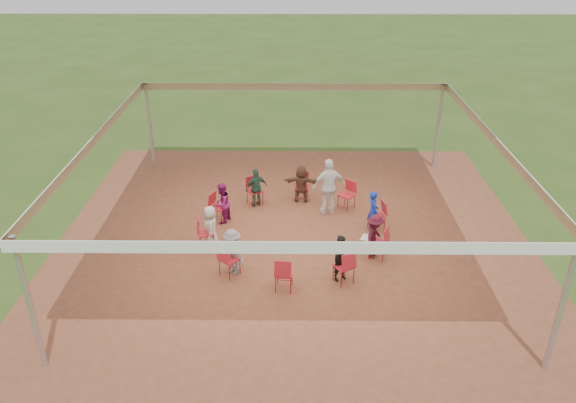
{
  "coord_description": "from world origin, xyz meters",
  "views": [
    {
      "loc": [
        -0.05,
        -13.49,
        8.05
      ],
      "look_at": [
        -0.17,
        0.3,
        1.0
      ],
      "focal_mm": 35.0,
      "sensor_mm": 36.0,
      "label": 1
    }
  ],
  "objects_px": {
    "person_seated_5": "(211,227)",
    "person_seated_0": "(374,236)",
    "chair_4": "(255,191)",
    "chair_8": "(284,273)",
    "person_seated_4": "(222,203)",
    "person_seated_7": "(341,258)",
    "standing_person": "(329,187)",
    "person_seated_3": "(256,188)",
    "chair_3": "(302,187)",
    "chair_9": "(344,266)",
    "laptop": "(369,236)",
    "chair_6": "(206,233)",
    "person_seated_1": "(373,211)",
    "chair_1": "(377,216)",
    "person_seated_2": "(301,184)",
    "chair_2": "(347,195)",
    "chair_0": "(378,243)",
    "chair_5": "(219,207)",
    "chair_7": "(229,259)",
    "cable_coil": "(314,245)",
    "person_seated_6": "(233,252)"
  },
  "relations": [
    {
      "from": "person_seated_5",
      "to": "person_seated_0",
      "type": "bearing_deg",
      "value": 72.0
    },
    {
      "from": "chair_9",
      "to": "chair_4",
      "type": "bearing_deg",
      "value": 90.0
    },
    {
      "from": "standing_person",
      "to": "person_seated_3",
      "type": "bearing_deg",
      "value": -26.66
    },
    {
      "from": "chair_4",
      "to": "person_seated_7",
      "type": "xyz_separation_m",
      "value": [
        2.36,
        -4.05,
        0.17
      ]
    },
    {
      "from": "chair_2",
      "to": "person_seated_0",
      "type": "bearing_deg",
      "value": 141.98
    },
    {
      "from": "chair_3",
      "to": "chair_9",
      "type": "distance_m",
      "value": 4.57
    },
    {
      "from": "person_seated_2",
      "to": "chair_2",
      "type": "bearing_deg",
      "value": 166.51
    },
    {
      "from": "person_seated_5",
      "to": "person_seated_7",
      "type": "xyz_separation_m",
      "value": [
        3.38,
        -1.49,
        0.0
      ]
    },
    {
      "from": "person_seated_2",
      "to": "chair_9",
      "type": "bearing_deg",
      "value": 108.48
    },
    {
      "from": "chair_0",
      "to": "person_seated_3",
      "type": "xyz_separation_m",
      "value": [
        -3.35,
        2.95,
        0.17
      ]
    },
    {
      "from": "chair_8",
      "to": "laptop",
      "type": "height_order",
      "value": "chair_8"
    },
    {
      "from": "chair_1",
      "to": "person_seated_2",
      "type": "relative_size",
      "value": 0.74
    },
    {
      "from": "chair_4",
      "to": "chair_8",
      "type": "xyz_separation_m",
      "value": [
        0.96,
        -4.47,
        0.0
      ]
    },
    {
      "from": "chair_0",
      "to": "person_seated_7",
      "type": "height_order",
      "value": "person_seated_7"
    },
    {
      "from": "person_seated_6",
      "to": "chair_6",
      "type": "bearing_deg",
      "value": 166.51
    },
    {
      "from": "chair_4",
      "to": "person_seated_3",
      "type": "xyz_separation_m",
      "value": [
        0.06,
        -0.1,
        0.17
      ]
    },
    {
      "from": "person_seated_1",
      "to": "standing_person",
      "type": "xyz_separation_m",
      "value": [
        -1.19,
        1.03,
        0.26
      ]
    },
    {
      "from": "chair_2",
      "to": "person_seated_5",
      "type": "xyz_separation_m",
      "value": [
        -3.84,
        -2.27,
        0.17
      ]
    },
    {
      "from": "chair_6",
      "to": "person_seated_1",
      "type": "height_order",
      "value": "person_seated_1"
    },
    {
      "from": "chair_5",
      "to": "person_seated_3",
      "type": "bearing_deg",
      "value": 157.49
    },
    {
      "from": "chair_0",
      "to": "person_seated_3",
      "type": "height_order",
      "value": "person_seated_3"
    },
    {
      "from": "chair_1",
      "to": "laptop",
      "type": "distance_m",
      "value": 1.43
    },
    {
      "from": "chair_0",
      "to": "chair_9",
      "type": "bearing_deg",
      "value": 162.0
    },
    {
      "from": "person_seated_0",
      "to": "cable_coil",
      "type": "relative_size",
      "value": 2.89
    },
    {
      "from": "chair_1",
      "to": "person_seated_4",
      "type": "height_order",
      "value": "person_seated_4"
    },
    {
      "from": "chair_6",
      "to": "person_seated_2",
      "type": "relative_size",
      "value": 0.74
    },
    {
      "from": "chair_3",
      "to": "standing_person",
      "type": "bearing_deg",
      "value": 137.79
    },
    {
      "from": "person_seated_4",
      "to": "person_seated_6",
      "type": "relative_size",
      "value": 1.0
    },
    {
      "from": "chair_2",
      "to": "person_seated_2",
      "type": "height_order",
      "value": "person_seated_2"
    },
    {
      "from": "chair_3",
      "to": "cable_coil",
      "type": "relative_size",
      "value": 2.13
    },
    {
      "from": "person_seated_4",
      "to": "person_seated_7",
      "type": "bearing_deg",
      "value": 72.0
    },
    {
      "from": "chair_9",
      "to": "person_seated_5",
      "type": "xyz_separation_m",
      "value": [
        -3.44,
        1.6,
        0.17
      ]
    },
    {
      "from": "chair_8",
      "to": "chair_5",
      "type": "bearing_deg",
      "value": 126.0
    },
    {
      "from": "person_seated_5",
      "to": "person_seated_6",
      "type": "height_order",
      "value": "same"
    },
    {
      "from": "laptop",
      "to": "chair_1",
      "type": "bearing_deg",
      "value": 7.37
    },
    {
      "from": "chair_4",
      "to": "chair_5",
      "type": "distance_m",
      "value": 1.49
    },
    {
      "from": "chair_2",
      "to": "chair_7",
      "type": "bearing_deg",
      "value": 90.0
    },
    {
      "from": "chair_3",
      "to": "laptop",
      "type": "relative_size",
      "value": 2.07
    },
    {
      "from": "chair_4",
      "to": "person_seated_5",
      "type": "height_order",
      "value": "person_seated_5"
    },
    {
      "from": "chair_4",
      "to": "person_seated_7",
      "type": "relative_size",
      "value": 0.74
    },
    {
      "from": "chair_9",
      "to": "person_seated_0",
      "type": "relative_size",
      "value": 0.74
    },
    {
      "from": "chair_3",
      "to": "chair_1",
      "type": "bearing_deg",
      "value": 144.0
    },
    {
      "from": "chair_1",
      "to": "chair_3",
      "type": "height_order",
      "value": "same"
    },
    {
      "from": "standing_person",
      "to": "chair_3",
      "type": "bearing_deg",
      "value": -62.65
    },
    {
      "from": "chair_9",
      "to": "person_seated_2",
      "type": "relative_size",
      "value": 0.74
    },
    {
      "from": "person_seated_3",
      "to": "chair_0",
      "type": "bearing_deg",
      "value": 108.48
    },
    {
      "from": "chair_4",
      "to": "chair_5",
      "type": "relative_size",
      "value": 1.0
    },
    {
      "from": "person_seated_4",
      "to": "person_seated_7",
      "type": "height_order",
      "value": "same"
    },
    {
      "from": "chair_2",
      "to": "person_seated_3",
      "type": "xyz_separation_m",
      "value": [
        -2.75,
        0.18,
        0.17
      ]
    },
    {
      "from": "laptop",
      "to": "chair_7",
      "type": "bearing_deg",
      "value": 128.54
    }
  ]
}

